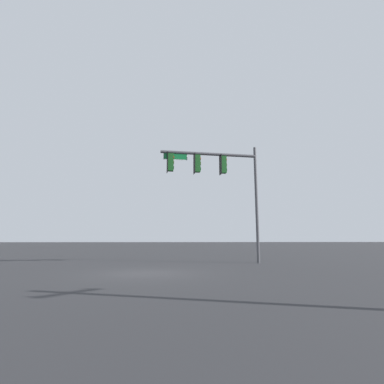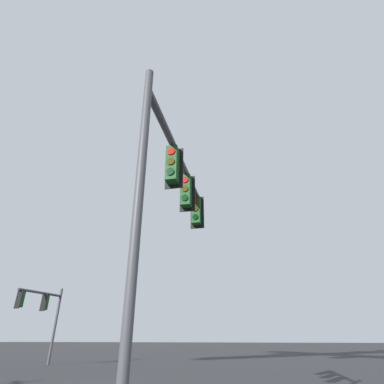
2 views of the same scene
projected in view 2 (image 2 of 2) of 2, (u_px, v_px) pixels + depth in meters
signal_pole_near at (177, 189)px, 8.71m from camera, size 6.29×0.79×7.47m
signal_pole_far at (43, 308)px, 23.63m from camera, size 4.35×0.73×5.69m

